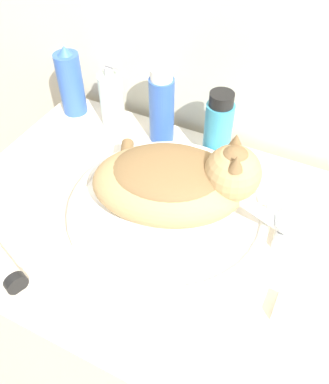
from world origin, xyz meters
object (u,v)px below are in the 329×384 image
(cat, at_px, (177,180))
(spray_bottle_trigger, at_px, (71,83))
(faucet, at_px, (284,224))
(shampoo_bottle_tall, at_px, (162,107))
(soap_bar, at_px, (295,314))
(soap_pump_bottle, at_px, (112,100))
(mouthwash_bottle, at_px, (218,127))

(cat, distance_m, spray_bottle_trigger, 0.48)
(faucet, xyz_separation_m, spray_bottle_trigger, (-0.63, 0.20, 0.02))
(faucet, bearing_deg, shampoo_bottle_tall, -38.53)
(faucet, xyz_separation_m, soap_bar, (0.07, -0.14, -0.06))
(soap_pump_bottle, relative_size, soap_bar, 2.49)
(cat, height_order, shampoo_bottle_tall, cat)
(soap_pump_bottle, xyz_separation_m, soap_bar, (0.57, -0.34, -0.06))
(mouthwash_bottle, xyz_separation_m, soap_bar, (0.28, -0.34, -0.07))
(faucet, xyz_separation_m, soap_pump_bottle, (-0.50, 0.20, 0.00))
(shampoo_bottle_tall, relative_size, soap_bar, 2.75)
(cat, relative_size, soap_bar, 4.83)
(spray_bottle_trigger, height_order, soap_bar, spray_bottle_trigger)
(soap_pump_bottle, bearing_deg, cat, -38.53)
(mouthwash_bottle, bearing_deg, faucet, -43.79)
(soap_pump_bottle, xyz_separation_m, spray_bottle_trigger, (-0.12, -0.00, 0.02))
(cat, distance_m, soap_bar, 0.32)
(spray_bottle_trigger, bearing_deg, cat, -29.14)
(mouthwash_bottle, bearing_deg, soap_pump_bottle, 180.00)
(cat, height_order, spray_bottle_trigger, cat)
(mouthwash_bottle, relative_size, spray_bottle_trigger, 0.92)
(cat, bearing_deg, spray_bottle_trigger, 130.82)
(shampoo_bottle_tall, height_order, spray_bottle_trigger, shampoo_bottle_tall)
(soap_pump_bottle, distance_m, spray_bottle_trigger, 0.13)
(cat, xyz_separation_m, shampoo_bottle_tall, (-0.15, 0.23, -0.02))
(mouthwash_bottle, relative_size, soap_pump_bottle, 0.98)
(soap_pump_bottle, xyz_separation_m, shampoo_bottle_tall, (0.14, 0.00, 0.02))
(mouthwash_bottle, relative_size, shampoo_bottle_tall, 0.89)
(spray_bottle_trigger, bearing_deg, soap_pump_bottle, 0.00)
(faucet, bearing_deg, soap_bar, 107.42)
(mouthwash_bottle, distance_m, shampoo_bottle_tall, 0.15)
(shampoo_bottle_tall, bearing_deg, mouthwash_bottle, 0.00)
(soap_pump_bottle, bearing_deg, shampoo_bottle_tall, 0.00)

